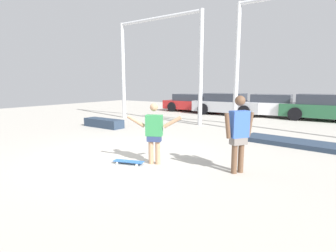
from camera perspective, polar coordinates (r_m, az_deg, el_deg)
The scene contains 12 objects.
ground_plane at distance 7.39m, azimuth -9.91°, elevation -6.50°, with size 36.00×36.00×0.00m, color #B2ADA3.
skateboarder at distance 6.43m, azimuth -3.03°, elevation -1.09°, with size 1.28×0.66×1.52m.
skateboard at distance 6.66m, azimuth -8.60°, elevation -7.66°, with size 0.81×0.44×0.08m.
grind_box at distance 12.43m, azimuth -13.83°, elevation 0.65°, with size 2.06×0.63×0.39m, color #28384C.
manual_pad at distance 9.51m, azimuth 25.89°, elevation -3.32°, with size 3.25×1.05×0.15m, color #28384C.
canopy_support_left at distance 14.06m, azimuth -2.21°, elevation 14.46°, with size 5.23×0.20×5.35m.
canopy_support_right at distance 11.37m, azimuth 27.24°, elevation 14.73°, with size 5.23×0.20×5.35m.
parked_car_red at distance 18.94m, azimuth 5.52°, elevation 5.02°, with size 4.30×2.03×1.25m.
parked_car_silver at distance 17.41m, azimuth 12.74°, elevation 4.66°, with size 4.37×2.07×1.37m.
parked_car_white at distance 16.90m, azimuth 21.96°, elevation 4.07°, with size 4.10×2.14×1.36m.
parked_car_green at distance 16.47m, azimuth 31.01°, elevation 3.41°, with size 4.51×1.99×1.43m.
bystander at distance 5.95m, azimuth 15.15°, elevation -1.10°, with size 0.49×0.69×1.73m.
Camera 1 is at (5.05, -5.03, 1.98)m, focal length 28.00 mm.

